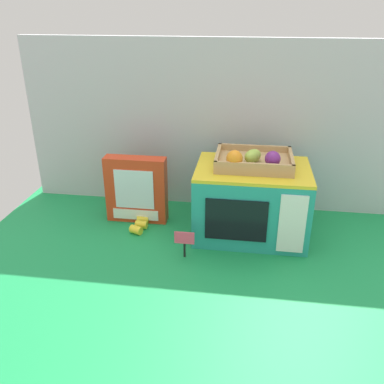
# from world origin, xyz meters

# --- Properties ---
(ground_plane) EXTENTS (1.70, 1.70, 0.00)m
(ground_plane) POSITION_xyz_m (0.00, 0.00, 0.00)
(ground_plane) COLOR #198C47
(ground_plane) RESTS_ON ground
(display_back_panel) EXTENTS (1.61, 0.03, 0.70)m
(display_back_panel) POSITION_xyz_m (0.00, 0.23, 0.35)
(display_back_panel) COLOR #B7BABF
(display_back_panel) RESTS_ON ground
(toy_microwave) EXTENTS (0.41, 0.30, 0.27)m
(toy_microwave) POSITION_xyz_m (0.16, -0.01, 0.14)
(toy_microwave) COLOR teal
(toy_microwave) RESTS_ON ground
(food_groups_crate) EXTENTS (0.28, 0.21, 0.08)m
(food_groups_crate) POSITION_xyz_m (0.16, -0.01, 0.30)
(food_groups_crate) COLOR tan
(food_groups_crate) RESTS_ON toy_microwave
(cookie_set_box) EXTENTS (0.24, 0.07, 0.27)m
(cookie_set_box) POSITION_xyz_m (-0.30, 0.03, 0.13)
(cookie_set_box) COLOR red
(cookie_set_box) RESTS_ON ground
(price_sign) EXTENTS (0.07, 0.01, 0.10)m
(price_sign) POSITION_xyz_m (-0.06, -0.22, 0.07)
(price_sign) COLOR black
(price_sign) RESTS_ON ground
(loose_toy_banana) EXTENTS (0.06, 0.13, 0.03)m
(loose_toy_banana) POSITION_xyz_m (-0.27, -0.04, 0.02)
(loose_toy_banana) COLOR yellow
(loose_toy_banana) RESTS_ON ground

